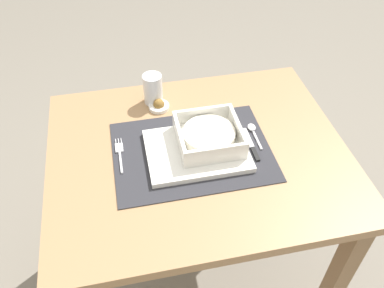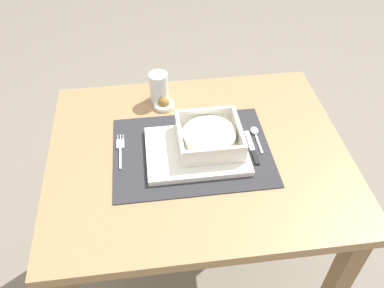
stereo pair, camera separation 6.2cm
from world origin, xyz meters
TOP-DOWN VIEW (x-y plane):
  - ground_plane at (0.00, 0.00)m, footprint 6.00×6.00m
  - dining_table at (0.00, 0.00)m, footprint 0.84×0.69m
  - placemat at (-0.02, -0.00)m, footprint 0.44×0.32m
  - serving_plate at (-0.01, -0.01)m, footprint 0.28×0.21m
  - porridge_bowl at (0.03, 0.01)m, footprint 0.17×0.17m
  - fork at (-0.22, 0.03)m, footprint 0.02×0.14m
  - spoon at (0.17, 0.04)m, footprint 0.02×0.11m
  - butter_knife at (0.15, -0.02)m, footprint 0.01×0.13m
  - drinking_glass at (-0.09, 0.25)m, footprint 0.06×0.06m
  - condiment_saucer at (-0.08, 0.21)m, footprint 0.06×0.06m

SIDE VIEW (x-z plane):
  - ground_plane at x=0.00m, z-range 0.00..0.00m
  - dining_table at x=0.00m, z-range 0.24..0.97m
  - placemat at x=-0.02m, z-range 0.72..0.73m
  - fork at x=-0.22m, z-range 0.73..0.73m
  - butter_knife at x=0.15m, z-range 0.73..0.73m
  - spoon at x=0.17m, z-range 0.73..0.74m
  - condiment_saucer at x=-0.08m, z-range 0.72..0.75m
  - serving_plate at x=-0.01m, z-range 0.73..0.74m
  - porridge_bowl at x=0.03m, z-range 0.74..0.79m
  - drinking_glass at x=-0.09m, z-range 0.72..0.82m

